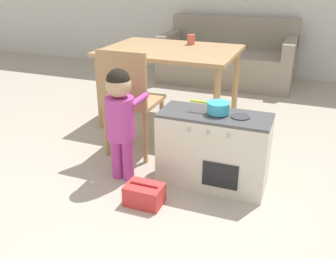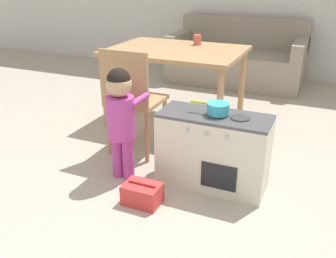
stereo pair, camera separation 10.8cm
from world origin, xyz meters
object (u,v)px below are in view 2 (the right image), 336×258
object	(u,v)px
play_kitchen	(213,150)
cup_on_table	(197,40)
child_figure	(121,111)
toy_basket	(142,194)
dining_table	(176,58)
dining_chair_near	(132,98)
couch	(237,60)
toy_pot	(218,108)

from	to	relation	value
play_kitchen	cup_on_table	bearing A→B (deg)	114.75
child_figure	toy_basket	xyz separation A→B (m)	(0.28, -0.25, -0.45)
play_kitchen	dining_table	size ratio (longest dim) A/B	0.60
dining_chair_near	couch	bearing A→B (deg)	84.57
toy_pot	child_figure	distance (m)	0.67
play_kitchen	toy_basket	bearing A→B (deg)	-129.77
cup_on_table	dining_table	bearing A→B (deg)	-112.99
play_kitchen	dining_table	bearing A→B (deg)	124.86
child_figure	couch	distance (m)	2.85
toy_pot	dining_chair_near	world-z (taller)	dining_chair_near
play_kitchen	toy_basket	world-z (taller)	play_kitchen
dining_table	toy_basket	bearing A→B (deg)	-75.88
dining_table	child_figure	bearing A→B (deg)	-86.39
toy_pot	toy_basket	world-z (taller)	toy_pot
dining_chair_near	couch	distance (m)	2.48
play_kitchen	cup_on_table	size ratio (longest dim) A/B	7.74
cup_on_table	dining_chair_near	bearing A→B (deg)	-98.32
dining_table	cup_on_table	bearing A→B (deg)	67.01
child_figure	dining_chair_near	distance (m)	0.39
child_figure	dining_table	bearing A→B (deg)	93.61
toy_basket	dining_table	xyz separation A→B (m)	(-0.36, 1.42, 0.58)
child_figure	dining_chair_near	xyz separation A→B (m)	(-0.12, 0.38, -0.04)
couch	toy_basket	bearing A→B (deg)	-86.96
dining_table	dining_chair_near	world-z (taller)	dining_chair_near
child_figure	play_kitchen	bearing A→B (deg)	14.70
toy_pot	cup_on_table	distance (m)	1.42
toy_basket	cup_on_table	size ratio (longest dim) A/B	2.49
couch	dining_table	bearing A→B (deg)	-96.58
play_kitchen	toy_basket	xyz separation A→B (m)	(-0.34, -0.41, -0.20)
dining_chair_near	play_kitchen	bearing A→B (deg)	-15.86
child_figure	cup_on_table	xyz separation A→B (m)	(0.04, 1.44, 0.26)
child_figure	dining_table	distance (m)	1.18
dining_chair_near	cup_on_table	size ratio (longest dim) A/B	9.08
play_kitchen	toy_pot	bearing A→B (deg)	1.74
toy_basket	cup_on_table	world-z (taller)	cup_on_table
toy_pot	toy_basket	bearing A→B (deg)	-130.99
couch	cup_on_table	world-z (taller)	cup_on_table
toy_pot	cup_on_table	xyz separation A→B (m)	(-0.60, 1.27, 0.20)
child_figure	dining_table	world-z (taller)	child_figure
child_figure	cup_on_table	distance (m)	1.46
toy_basket	dining_table	bearing A→B (deg)	104.12
toy_basket	couch	bearing A→B (deg)	93.04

